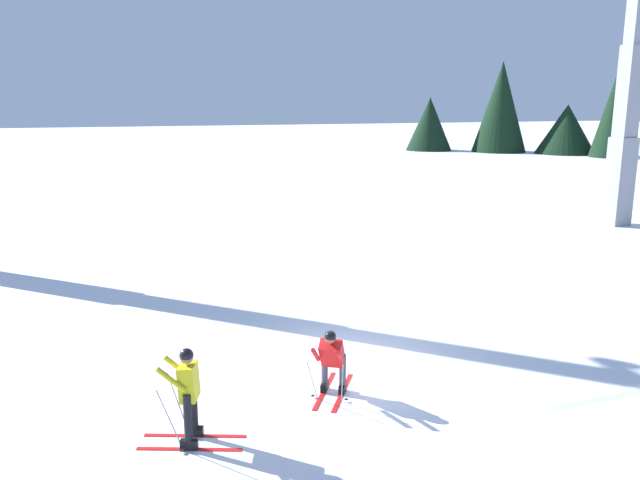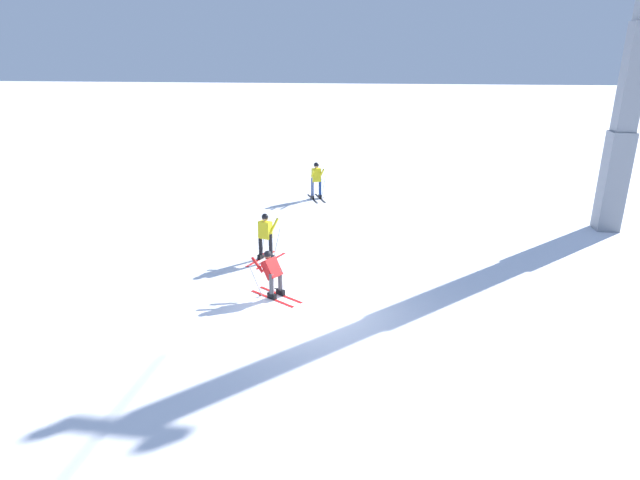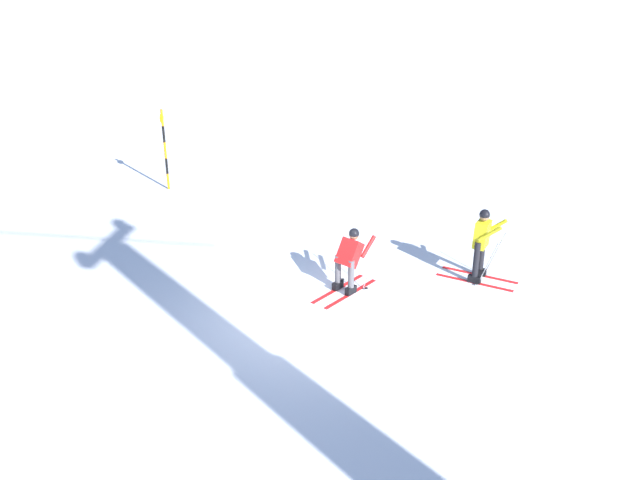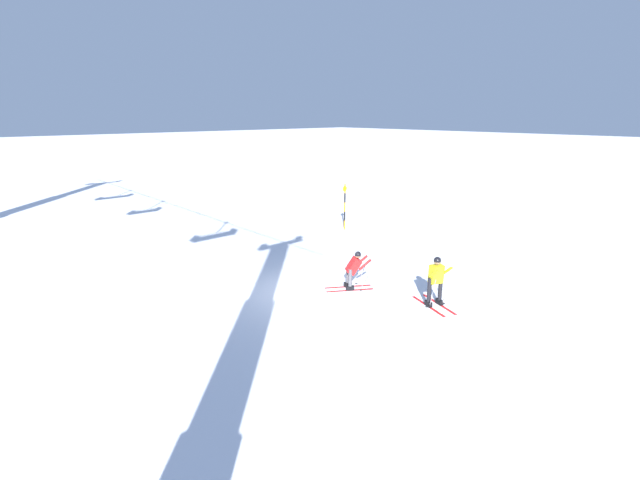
{
  "view_description": "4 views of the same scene",
  "coord_description": "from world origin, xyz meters",
  "views": [
    {
      "loc": [
        -4.6,
        -11.75,
        5.5
      ],
      "look_at": [
        0.21,
        2.47,
        2.18
      ],
      "focal_mm": 35.63,
      "sensor_mm": 36.0,
      "label": 1
    },
    {
      "loc": [
        12.81,
        2.19,
        6.59
      ],
      "look_at": [
        -0.1,
        0.27,
        2.04
      ],
      "focal_mm": 29.55,
      "sensor_mm": 36.0,
      "label": 2
    },
    {
      "loc": [
        -2.03,
        11.32,
        6.65
      ],
      "look_at": [
        -0.64,
        1.87,
        2.48
      ],
      "focal_mm": 37.22,
      "sensor_mm": 36.0,
      "label": 3
    },
    {
      "loc": [
        -11.04,
        9.55,
        5.98
      ],
      "look_at": [
        -1.33,
        0.81,
        2.28
      ],
      "focal_mm": 25.26,
      "sensor_mm": 36.0,
      "label": 4
    }
  ],
  "objects": [
    {
      "name": "ground_plane",
      "position": [
        0.0,
        0.0,
        0.0
      ],
      "size": [
        260.0,
        260.0,
        0.0
      ],
      "primitive_type": "plane",
      "color": "white"
    },
    {
      "name": "skier_carving_main",
      "position": [
        -0.81,
        -1.24,
        0.76
      ],
      "size": [
        1.33,
        1.66,
        1.48
      ],
      "color": "red",
      "rests_on": "ground_plane"
    },
    {
      "name": "lift_tower_far",
      "position": [
        17.06,
        10.6,
        5.05
      ],
      "size": [
        0.9,
        2.88,
        12.26
      ],
      "color": "gray",
      "rests_on": "ground_plane"
    },
    {
      "name": "skier_distant_uphill",
      "position": [
        -3.58,
        -2.11,
        0.95
      ],
      "size": [
        1.78,
        1.07,
        1.67
      ],
      "color": "red",
      "rests_on": "ground_plane"
    },
    {
      "name": "tree_line_ridge",
      "position": [
        43.51,
        39.3,
        4.0
      ],
      "size": [
        31.47,
        30.63,
        9.56
      ],
      "color": "black",
      "rests_on": "ground_plane"
    }
  ]
}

